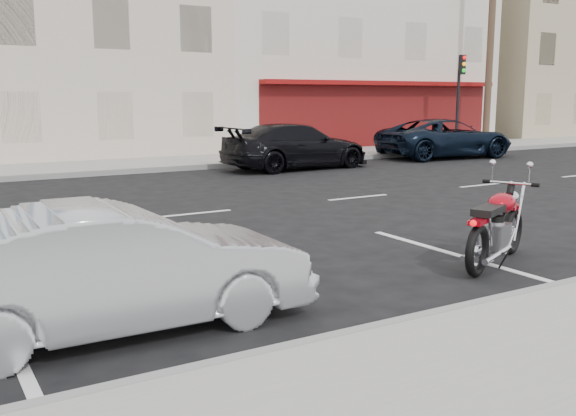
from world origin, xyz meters
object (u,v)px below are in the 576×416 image
motorcycle (514,220)px  suv_far (445,138)px  fire_hydrant (428,138)px  sedan_silver (117,268)px  car_far (296,146)px  utility_pole (491,38)px  traffic_light (460,89)px

motorcycle → suv_far: bearing=25.6°
fire_hydrant → sedan_silver: bearing=-140.6°
suv_far → car_far: suv_far is taller
utility_pole → traffic_light: 2.97m
suv_far → fire_hydrant: bearing=-25.4°
sedan_silver → car_far: 14.29m
fire_hydrant → sedan_silver: sedan_silver is taller
utility_pole → suv_far: size_ratio=1.74×
traffic_light → suv_far: size_ratio=0.74×
utility_pole → traffic_light: (-2.00, -0.27, -2.18)m
motorcycle → utility_pole: bearing=19.7°
traffic_light → fire_hydrant: traffic_light is taller
utility_pole → sedan_silver: (-20.54, -14.11, -4.12)m
utility_pole → sedan_silver: utility_pole is taller
utility_pole → suv_far: 6.92m
suv_far → car_far: (-6.68, -0.31, -0.01)m
motorcycle → fire_hydrant: bearing=27.2°
traffic_light → motorcycle: (-12.74, -13.69, -2.06)m
motorcycle → sedan_silver: (-5.79, -0.16, 0.13)m
utility_pole → motorcycle: utility_pole is taller
fire_hydrant → suv_far: size_ratio=0.14×
car_far → utility_pole: bearing=-79.2°
utility_pole → motorcycle: bearing=-136.6°
fire_hydrant → car_far: 8.64m
motorcycle → car_far: (3.08, 11.04, 0.22)m
traffic_light → utility_pole: bearing=7.6°
traffic_light → sedan_silver: bearing=-143.2°
sedan_silver → fire_hydrant: bearing=-49.5°
traffic_light → car_far: traffic_light is taller
utility_pole → suv_far: bearing=-152.4°
utility_pole → traffic_light: utility_pole is taller
traffic_light → suv_far: (-2.99, -2.34, -1.84)m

